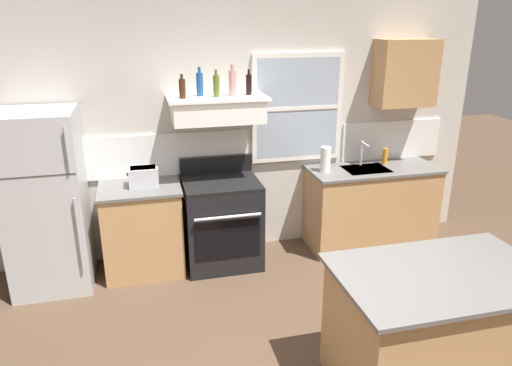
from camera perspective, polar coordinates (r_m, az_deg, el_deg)
back_wall at (r=5.10m, az=-1.91°, el=6.49°), size 5.40×0.11×2.70m
refrigerator at (r=4.85m, az=-23.70°, el=-2.08°), size 0.70×0.72×1.70m
counter_left_of_stove at (r=4.98m, az=-13.29°, el=-5.31°), size 0.79×0.63×0.91m
toaster at (r=4.78m, az=-13.23°, el=0.78°), size 0.30×0.20×0.19m
stove_range at (r=5.00m, az=-4.08°, el=-4.60°), size 0.76×0.69×1.09m
range_hood_shelf at (r=4.74m, az=-4.62°, el=8.78°), size 0.96×0.52×0.24m
bottle_brown_stout at (r=4.62m, az=-8.76°, el=11.06°), size 0.06×0.06×0.23m
bottle_blue_liqueur at (r=4.73m, az=-6.70°, el=11.61°), size 0.07×0.07×0.28m
bottle_olive_oil_square at (r=4.68m, az=-4.74°, el=11.48°), size 0.06×0.06×0.26m
bottle_rose_pink at (r=4.74m, az=-2.82°, el=11.84°), size 0.07×0.07×0.30m
bottle_balsamic_dark at (r=4.78m, az=-0.86°, el=11.66°), size 0.06×0.06×0.25m
counter_right_with_sink at (r=5.55m, az=13.42°, el=-2.67°), size 1.43×0.63×0.91m
sink_faucet at (r=5.39m, az=12.53°, el=3.79°), size 0.03×0.17×0.28m
paper_towel_roll at (r=5.12m, az=8.25°, el=2.79°), size 0.11×0.11×0.27m
dish_soap_bottle at (r=5.54m, az=15.06°, el=3.10°), size 0.06×0.06×0.18m
kitchen_island at (r=3.63m, az=20.50°, el=-16.13°), size 1.40×0.90×0.91m
upper_cabinet_right at (r=5.49m, az=17.29°, el=12.37°), size 0.64×0.32×0.70m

